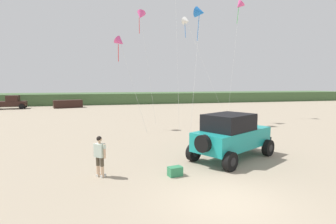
{
  "coord_description": "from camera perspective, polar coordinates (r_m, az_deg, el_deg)",
  "views": [
    {
      "loc": [
        -3.79,
        -7.25,
        3.72
      ],
      "look_at": [
        -0.67,
        4.92,
        2.38
      ],
      "focal_mm": 28.21,
      "sensor_mm": 36.0,
      "label": 1
    }
  ],
  "objects": [
    {
      "name": "kite_orange_streamer",
      "position": [
        31.38,
        15.16,
        21.29
      ],
      "size": [
        3.16,
        3.44,
        12.65
      ],
      "color": "#E04C93",
      "rests_on": "ground_plane"
    },
    {
      "name": "jeep",
      "position": [
        13.51,
        13.61,
        -4.82
      ],
      "size": [
        4.99,
        4.18,
        2.26
      ],
      "color": "teal",
      "rests_on": "ground_plane"
    },
    {
      "name": "distant_sedan",
      "position": [
        44.14,
        -20.82,
        1.66
      ],
      "size": [
        4.49,
        2.67,
        1.2
      ],
      "primitive_type": "cube",
      "rotation": [
        0.0,
        0.0,
        0.25
      ],
      "color": "black",
      "rests_on": "ground_plane"
    },
    {
      "name": "distant_pickup",
      "position": [
        45.8,
        -30.97,
        1.75
      ],
      "size": [
        4.71,
        2.63,
        1.98
      ],
      "color": "black",
      "rests_on": "ground_plane"
    },
    {
      "name": "kite_white_parafoil",
      "position": [
        22.26,
        -10.32,
        14.65
      ],
      "size": [
        2.27,
        3.3,
        7.56
      ],
      "color": "#E04C93",
      "rests_on": "ground_plane"
    },
    {
      "name": "kite_green_box",
      "position": [
        24.69,
        6.92,
        20.55
      ],
      "size": [
        3.37,
        6.24,
        10.52
      ],
      "color": "blue",
      "rests_on": "ground_plane"
    },
    {
      "name": "kite_yellow_diamond",
      "position": [
        28.97,
        4.05,
        18.98
      ],
      "size": [
        3.0,
        5.49,
        10.78
      ],
      "color": "white",
      "rests_on": "ground_plane"
    },
    {
      "name": "cooler_box",
      "position": [
        10.96,
        1.54,
        -12.69
      ],
      "size": [
        0.62,
        0.47,
        0.38
      ],
      "primitive_type": "cube",
      "rotation": [
        0.0,
        0.0,
        0.21
      ],
      "color": "#2D7F51",
      "rests_on": "ground_plane"
    },
    {
      "name": "ground_plane",
      "position": [
        8.99,
        12.65,
        -18.5
      ],
      "size": [
        220.0,
        220.0,
        0.0
      ],
      "primitive_type": "plane",
      "color": "gray"
    },
    {
      "name": "dune_ridge",
      "position": [
        53.22,
        -4.64,
        3.13
      ],
      "size": [
        90.0,
        9.36,
        1.94
      ],
      "primitive_type": "cube",
      "color": "#426038",
      "rests_on": "ground_plane"
    },
    {
      "name": "person_watching",
      "position": [
        10.96,
        -14.53,
        -8.8
      ],
      "size": [
        0.49,
        0.47,
        1.67
      ],
      "color": "#DBB28E",
      "rests_on": "ground_plane"
    },
    {
      "name": "kite_black_sled",
      "position": [
        27.45,
        -5.92,
        20.01
      ],
      "size": [
        1.43,
        3.66,
        10.89
      ],
      "color": "#E04C93",
      "rests_on": "ground_plane"
    }
  ]
}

